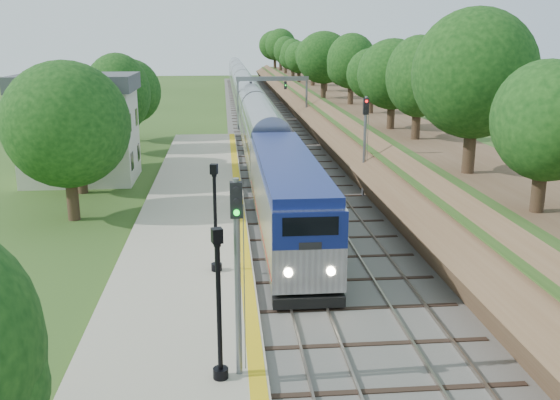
{
  "coord_description": "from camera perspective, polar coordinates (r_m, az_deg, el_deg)",
  "views": [
    {
      "loc": [
        -3.22,
        -17.71,
        10.73
      ],
      "look_at": [
        -0.5,
        12.22,
        2.8
      ],
      "focal_mm": 40.0,
      "sensor_mm": 36.0,
      "label": 1
    }
  ],
  "objects": [
    {
      "name": "platform",
      "position": [
        35.37,
        -8.17,
        -2.71
      ],
      "size": [
        6.4,
        68.0,
        0.38
      ],
      "primitive_type": "cube",
      "color": "#AEA58C",
      "rests_on": "ground"
    },
    {
      "name": "lamppost_mid",
      "position": [
        19.33,
        -5.59,
        -10.29
      ],
      "size": [
        0.48,
        0.48,
        4.89
      ],
      "color": "black",
      "rests_on": "platform"
    },
    {
      "name": "station_building",
      "position": [
        49.36,
        -17.87,
        6.34
      ],
      "size": [
        8.6,
        6.6,
        8.0
      ],
      "color": "beige",
      "rests_on": "ground"
    },
    {
      "name": "yellow_stripe",
      "position": [
        35.27,
        -3.55,
        -2.3
      ],
      "size": [
        0.55,
        68.0,
        0.01
      ],
      "primitive_type": "cube",
      "color": "gold",
      "rests_on": "platform"
    },
    {
      "name": "signal_gantry",
      "position": [
        73.16,
        -0.73,
        10.15
      ],
      "size": [
        8.4,
        0.38,
        6.2
      ],
      "color": "slate",
      "rests_on": "ground"
    },
    {
      "name": "signal_platform",
      "position": [
        18.88,
        -3.93,
        -5.24
      ],
      "size": [
        0.37,
        0.3,
        6.34
      ],
      "color": "slate",
      "rests_on": "platform"
    },
    {
      "name": "trackbed",
      "position": [
        78.61,
        -1.35,
        6.98
      ],
      "size": [
        9.5,
        170.0,
        0.28
      ],
      "color": "#4C4944",
      "rests_on": "ground"
    },
    {
      "name": "trees_behind_platform",
      "position": [
        39.67,
        -16.75,
        5.17
      ],
      "size": [
        7.82,
        53.32,
        7.21
      ],
      "color": "#332316",
      "rests_on": "ground"
    },
    {
      "name": "embankment",
      "position": [
        79.37,
        4.73,
        8.39
      ],
      "size": [
        10.64,
        170.0,
        11.7
      ],
      "color": "brown",
      "rests_on": "ground"
    },
    {
      "name": "lamppost_far",
      "position": [
        28.0,
        -5.93,
        -2.2
      ],
      "size": [
        0.49,
        0.49,
        4.94
      ],
      "color": "black",
      "rests_on": "platform"
    },
    {
      "name": "ground",
      "position": [
        20.95,
        4.57,
        -16.08
      ],
      "size": [
        320.0,
        320.0,
        0.0
      ],
      "primitive_type": "plane",
      "color": "#2D4C19",
      "rests_on": "ground"
    },
    {
      "name": "train",
      "position": [
        92.01,
        -3.21,
        9.47
      ],
      "size": [
        2.99,
        140.14,
        4.39
      ],
      "color": "black",
      "rests_on": "trackbed"
    },
    {
      "name": "signal_farside",
      "position": [
        42.32,
        7.77,
        5.83
      ],
      "size": [
        0.37,
        0.29,
        6.74
      ],
      "color": "slate",
      "rests_on": "ground"
    }
  ]
}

